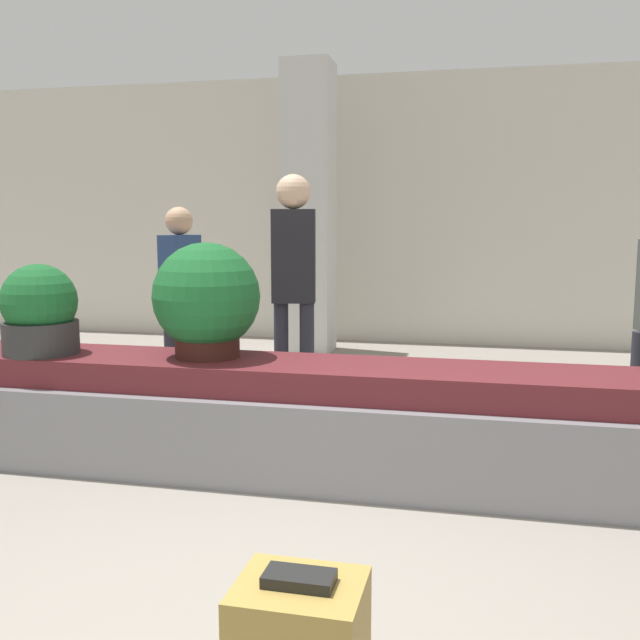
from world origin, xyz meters
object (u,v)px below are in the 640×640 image
object	(u,v)px
potted_plant_0	(207,301)
potted_plant_1	(40,312)
traveler_2	(294,271)
traveler_1	(181,288)
pillar	(309,210)

from	to	relation	value
potted_plant_0	potted_plant_1	size ratio (longest dim) A/B	1.24
potted_plant_0	potted_plant_1	distance (m)	1.05
potted_plant_0	traveler_2	distance (m)	1.19
potted_plant_1	traveler_2	size ratio (longest dim) A/B	0.30
potted_plant_0	traveler_1	xyz separation A→B (m)	(-0.76, 1.36, -0.07)
potted_plant_1	traveler_2	distance (m)	1.81
pillar	potted_plant_1	size ratio (longest dim) A/B	5.80
pillar	potted_plant_0	size ratio (longest dim) A/B	4.67
pillar	potted_plant_1	xyz separation A→B (m)	(-0.72, -3.99, -0.68)
potted_plant_1	pillar	bearing A→B (deg)	79.72
potted_plant_0	potted_plant_1	bearing A→B (deg)	-173.15
potted_plant_0	traveler_1	world-z (taller)	traveler_1
pillar	traveler_1	world-z (taller)	pillar
potted_plant_0	traveler_1	bearing A→B (deg)	119.35
pillar	traveler_1	distance (m)	2.63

